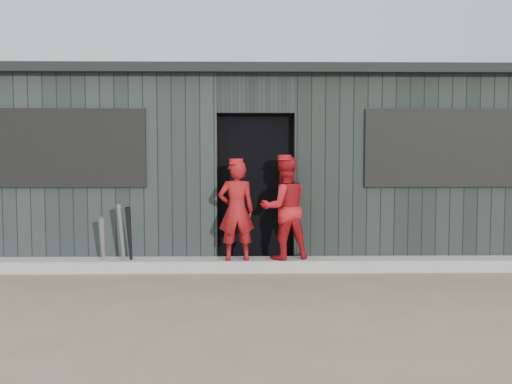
{
  "coord_description": "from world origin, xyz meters",
  "views": [
    {
      "loc": [
        -0.13,
        -5.31,
        1.5
      ],
      "look_at": [
        0.0,
        1.8,
        1.0
      ],
      "focal_mm": 40.0,
      "sensor_mm": 36.0,
      "label": 1
    }
  ],
  "objects_px": {
    "bat_left": "(103,245)",
    "player_red_right": "(284,208)",
    "player_grey_back": "(304,219)",
    "bat_right": "(130,239)",
    "dugout": "(254,166)",
    "player_red_left": "(236,211)",
    "bat_mid": "(122,239)"
  },
  "relations": [
    {
      "from": "player_red_right",
      "to": "player_grey_back",
      "type": "bearing_deg",
      "value": -135.64
    },
    {
      "from": "bat_right",
      "to": "player_grey_back",
      "type": "height_order",
      "value": "player_grey_back"
    },
    {
      "from": "bat_mid",
      "to": "dugout",
      "type": "xyz_separation_m",
      "value": [
        1.66,
        1.83,
        0.85
      ]
    },
    {
      "from": "bat_right",
      "to": "dugout",
      "type": "xyz_separation_m",
      "value": [
        1.57,
        1.79,
        0.87
      ]
    },
    {
      "from": "player_red_right",
      "to": "bat_right",
      "type": "bearing_deg",
      "value": -12.67
    },
    {
      "from": "player_red_left",
      "to": "dugout",
      "type": "relative_size",
      "value": 0.15
    },
    {
      "from": "bat_left",
      "to": "player_red_left",
      "type": "height_order",
      "value": "player_red_left"
    },
    {
      "from": "bat_left",
      "to": "bat_right",
      "type": "xyz_separation_m",
      "value": [
        0.32,
        0.03,
        0.06
      ]
    },
    {
      "from": "dugout",
      "to": "bat_right",
      "type": "bearing_deg",
      "value": -131.16
    },
    {
      "from": "bat_mid",
      "to": "bat_right",
      "type": "height_order",
      "value": "bat_mid"
    },
    {
      "from": "player_grey_back",
      "to": "bat_right",
      "type": "bearing_deg",
      "value": -5.83
    },
    {
      "from": "bat_left",
      "to": "player_red_left",
      "type": "bearing_deg",
      "value": 1.5
    },
    {
      "from": "bat_left",
      "to": "bat_right",
      "type": "relative_size",
      "value": 0.84
    },
    {
      "from": "bat_mid",
      "to": "player_red_right",
      "type": "relative_size",
      "value": 0.67
    },
    {
      "from": "bat_left",
      "to": "player_grey_back",
      "type": "relative_size",
      "value": 0.6
    },
    {
      "from": "player_red_left",
      "to": "player_grey_back",
      "type": "xyz_separation_m",
      "value": [
        0.91,
        0.64,
        -0.17
      ]
    },
    {
      "from": "bat_left",
      "to": "player_red_right",
      "type": "xyz_separation_m",
      "value": [
        2.25,
        0.14,
        0.44
      ]
    },
    {
      "from": "bat_mid",
      "to": "player_red_left",
      "type": "height_order",
      "value": "player_red_left"
    },
    {
      "from": "player_red_left",
      "to": "player_grey_back",
      "type": "distance_m",
      "value": 1.13
    },
    {
      "from": "bat_mid",
      "to": "player_red_left",
      "type": "bearing_deg",
      "value": 1.88
    },
    {
      "from": "player_red_right",
      "to": "dugout",
      "type": "height_order",
      "value": "dugout"
    },
    {
      "from": "bat_right",
      "to": "player_red_left",
      "type": "bearing_deg",
      "value": 0.5
    },
    {
      "from": "player_red_right",
      "to": "player_grey_back",
      "type": "relative_size",
      "value": 1.08
    },
    {
      "from": "bat_mid",
      "to": "player_red_left",
      "type": "distance_m",
      "value": 1.45
    },
    {
      "from": "bat_right",
      "to": "player_grey_back",
      "type": "relative_size",
      "value": 0.71
    },
    {
      "from": "player_grey_back",
      "to": "dugout",
      "type": "xyz_separation_m",
      "value": [
        -0.67,
        1.14,
        0.69
      ]
    },
    {
      "from": "bat_right",
      "to": "dugout",
      "type": "relative_size",
      "value": 0.1
    },
    {
      "from": "player_red_left",
      "to": "player_red_right",
      "type": "xyz_separation_m",
      "value": [
        0.6,
        0.1,
        0.02
      ]
    },
    {
      "from": "bat_left",
      "to": "player_red_right",
      "type": "distance_m",
      "value": 2.29
    },
    {
      "from": "bat_mid",
      "to": "dugout",
      "type": "distance_m",
      "value": 2.61
    },
    {
      "from": "player_red_right",
      "to": "dugout",
      "type": "distance_m",
      "value": 1.79
    },
    {
      "from": "bat_right",
      "to": "player_red_left",
      "type": "distance_m",
      "value": 1.37
    }
  ]
}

